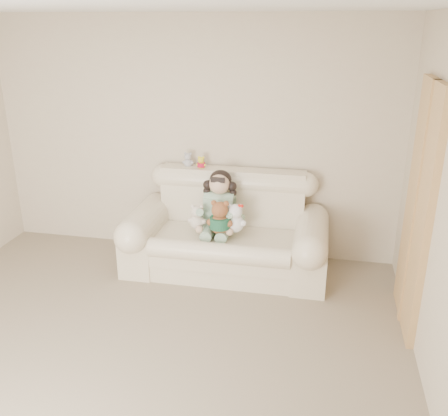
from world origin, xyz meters
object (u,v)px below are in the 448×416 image
Objects in this scene: white_cat at (235,215)px; brown_teddy at (220,214)px; seated_child at (220,201)px; cream_teddy at (197,215)px; sofa at (226,226)px.

brown_teddy is at bearing -172.64° from white_cat.
seated_child reaches higher than cream_teddy.
white_cat is (0.20, -0.18, -0.07)m from seated_child.
sofa reaches higher than brown_teddy.
brown_teddy is (0.06, -0.25, -0.05)m from seated_child.
brown_teddy is (-0.03, -0.17, 0.19)m from sofa.
cream_teddy is (-0.28, -0.10, 0.14)m from sofa.
sofa is 0.23m from white_cat.
seated_child is at bearing 31.03° from cream_teddy.
sofa is 6.78× the size of cream_teddy.
seated_child is at bearing 118.81° from white_cat.
sofa is 3.14× the size of seated_child.
seated_child is 0.28m from white_cat.
cream_teddy is (-0.40, 0.00, -0.03)m from white_cat.
cream_teddy is (-0.20, -0.18, -0.10)m from seated_child.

